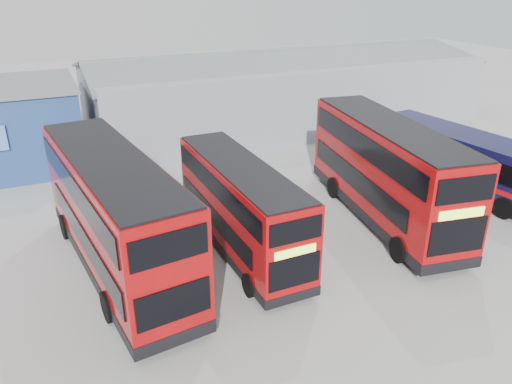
# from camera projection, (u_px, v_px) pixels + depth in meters

# --- Properties ---
(ground_plane) EXTENTS (120.00, 120.00, 0.00)m
(ground_plane) POSITION_uv_depth(u_px,v_px,m) (325.00, 259.00, 21.43)
(ground_plane) COLOR gray
(ground_plane) RESTS_ON ground
(maintenance_shed) EXTENTS (30.50, 12.00, 5.89)m
(maintenance_shed) POSITION_uv_depth(u_px,v_px,m) (282.00, 90.00, 40.06)
(maintenance_shed) COLOR gray
(maintenance_shed) RESTS_ON ground
(double_decker_left) EXTENTS (4.23, 11.96, 4.96)m
(double_decker_left) POSITION_uv_depth(u_px,v_px,m) (116.00, 217.00, 19.65)
(double_decker_left) COLOR #9E090B
(double_decker_left) RESTS_ON ground
(double_decker_centre) EXTENTS (2.57, 9.60, 4.04)m
(double_decker_centre) POSITION_uv_depth(u_px,v_px,m) (241.00, 209.00, 21.37)
(double_decker_centre) COLOR #9E090B
(double_decker_centre) RESTS_ON ground
(double_decker_right) EXTENTS (4.52, 11.80, 4.88)m
(double_decker_right) POSITION_uv_depth(u_px,v_px,m) (386.00, 172.00, 24.12)
(double_decker_right) COLOR #9E090B
(double_decker_right) RESTS_ON ground
(single_decker_blue) EXTENTS (4.10, 12.02, 3.20)m
(single_decker_blue) POSITION_uv_depth(u_px,v_px,m) (469.00, 164.00, 27.58)
(single_decker_blue) COLOR black
(single_decker_blue) RESTS_ON ground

